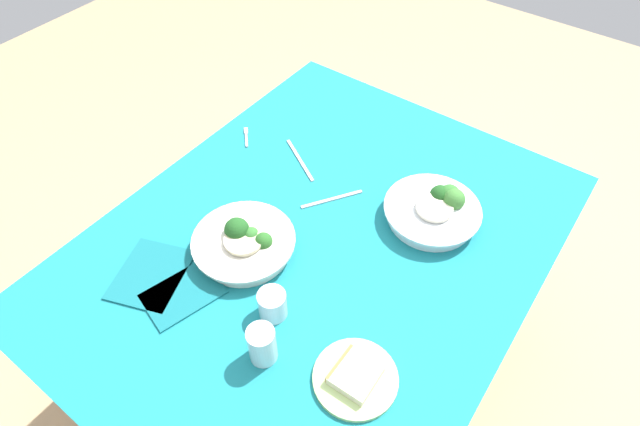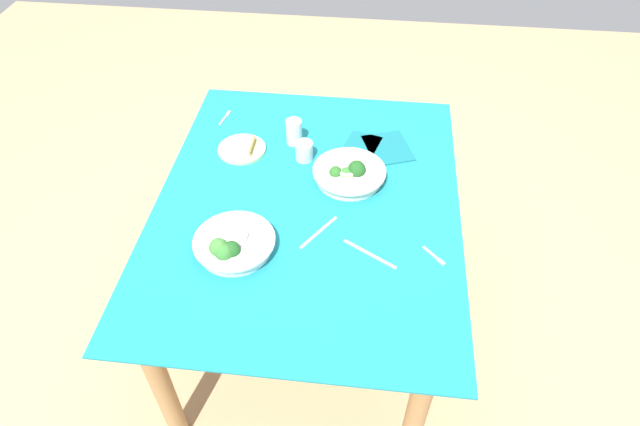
% 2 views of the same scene
% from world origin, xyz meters
% --- Properties ---
extents(ground_plane, '(6.00, 6.00, 0.00)m').
position_xyz_m(ground_plane, '(0.00, 0.00, 0.00)').
color(ground_plane, tan).
extents(dining_table, '(1.39, 1.09, 0.71)m').
position_xyz_m(dining_table, '(0.00, 0.00, 0.61)').
color(dining_table, '#197A84').
rests_on(dining_table, ground_plane).
extents(broccoli_bowl_far, '(0.27, 0.27, 0.09)m').
position_xyz_m(broccoli_bowl_far, '(-0.26, 0.21, 0.74)').
color(broccoli_bowl_far, white).
rests_on(broccoli_bowl_far, dining_table).
extents(broccoli_bowl_near, '(0.27, 0.27, 0.09)m').
position_xyz_m(broccoli_bowl_near, '(0.14, -0.14, 0.74)').
color(broccoli_bowl_near, silver).
rests_on(broccoli_bowl_near, dining_table).
extents(bread_side_plate, '(0.19, 0.19, 0.04)m').
position_xyz_m(bread_side_plate, '(0.27, 0.30, 0.72)').
color(bread_side_plate, '#B7D684').
rests_on(bread_side_plate, dining_table).
extents(water_glass_center, '(0.07, 0.07, 0.08)m').
position_xyz_m(water_glass_center, '(0.25, 0.04, 0.75)').
color(water_glass_center, silver).
rests_on(water_glass_center, dining_table).
extents(water_glass_side, '(0.06, 0.06, 0.10)m').
position_xyz_m(water_glass_side, '(0.34, 0.10, 0.76)').
color(water_glass_side, silver).
rests_on(water_glass_side, dining_table).
extents(fork_by_far_bowl, '(0.08, 0.07, 0.00)m').
position_xyz_m(fork_by_far_bowl, '(-0.21, -0.45, 0.71)').
color(fork_by_far_bowl, '#B7B7BC').
rests_on(fork_by_far_bowl, dining_table).
extents(table_knife_left, '(0.16, 0.11, 0.00)m').
position_xyz_m(table_knife_left, '(-0.14, -0.06, 0.71)').
color(table_knife_left, '#B7B7BC').
rests_on(table_knife_left, dining_table).
extents(table_knife_right, '(0.11, 0.18, 0.00)m').
position_xyz_m(table_knife_right, '(-0.22, -0.24, 0.71)').
color(table_knife_right, '#B7B7BC').
rests_on(table_knife_right, dining_table).
extents(napkin_folded_upper, '(0.24, 0.23, 0.01)m').
position_xyz_m(napkin_folded_upper, '(0.35, -0.28, 0.71)').
color(napkin_folded_upper, '#156870').
rests_on(napkin_folded_upper, dining_table).
extents(napkin_folded_lower, '(0.21, 0.18, 0.01)m').
position_xyz_m(napkin_folded_lower, '(0.34, -0.17, 0.71)').
color(napkin_folded_lower, '#156870').
rests_on(napkin_folded_lower, dining_table).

